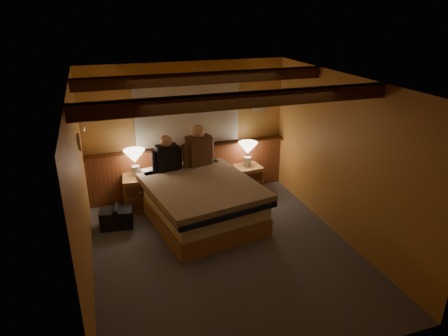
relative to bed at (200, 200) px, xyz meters
name	(u,v)px	position (x,y,z in m)	size (l,w,h in m)	color
floor	(225,251)	(0.09, -0.97, -0.36)	(4.20, 4.20, 0.00)	#484E56
ceiling	(225,82)	(0.09, -0.97, 2.04)	(4.20, 4.20, 0.00)	#C08A48
wall_back	(187,130)	(0.09, 1.13, 0.84)	(3.60, 3.60, 0.00)	#C78C47
wall_left	(81,193)	(-1.71, -0.97, 0.84)	(4.20, 4.20, 0.00)	#C78C47
wall_right	(342,159)	(1.89, -0.97, 0.84)	(4.20, 4.20, 0.00)	#C78C47
wall_front	(303,265)	(0.09, -3.07, 0.84)	(3.60, 3.60, 0.00)	#C78C47
wainscot	(189,169)	(0.09, 1.06, 0.13)	(3.60, 0.23, 0.94)	brown
curtain_window	(188,114)	(0.09, 1.06, 1.16)	(2.18, 0.09, 1.11)	#422410
ceiling_beams	(221,88)	(0.09, -0.82, 1.95)	(3.60, 1.65, 0.16)	#422410
coat_rail	(82,120)	(-1.63, 0.60, 1.31)	(0.05, 0.55, 0.24)	white
framed_print	(258,106)	(1.44, 1.10, 1.19)	(0.30, 0.04, 0.25)	#A87B54
bed	(200,200)	(0.00, 0.00, 0.00)	(1.87, 2.26, 0.69)	#B0834B
nightstand_left	(140,192)	(-0.86, 0.76, -0.07)	(0.57, 0.52, 0.58)	#B0834B
nightstand_right	(248,179)	(1.14, 0.79, -0.11)	(0.49, 0.45, 0.51)	#B0834B
lamp_left	(135,158)	(-0.90, 0.82, 0.55)	(0.35, 0.35, 0.46)	silver
lamp_right	(248,150)	(1.13, 0.81, 0.47)	(0.35, 0.35, 0.46)	silver
person_left	(167,156)	(-0.38, 0.65, 0.58)	(0.52, 0.24, 0.63)	black
person_right	(199,148)	(0.18, 0.72, 0.62)	(0.59, 0.34, 0.74)	#49321D
duffel_bag	(117,218)	(-1.31, 0.22, -0.20)	(0.53, 0.36, 0.36)	black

